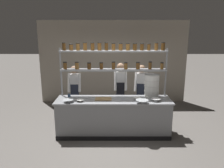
{
  "coord_description": "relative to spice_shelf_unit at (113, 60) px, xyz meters",
  "views": [
    {
      "loc": [
        -0.04,
        -5.14,
        2.56
      ],
      "look_at": [
        -0.04,
        0.2,
        1.26
      ],
      "focal_mm": 35.0,
      "sensor_mm": 36.0,
      "label": 1
    }
  ],
  "objects": [
    {
      "name": "serving_cup_front",
      "position": [
        0.81,
        -0.38,
        -0.87
      ],
      "size": [
        0.07,
        0.07,
        0.09
      ],
      "color": "silver",
      "rests_on": "prep_counter"
    },
    {
      "name": "prep_counter",
      "position": [
        0.01,
        -0.33,
        -1.38
      ],
      "size": [
        2.84,
        0.76,
        0.92
      ],
      "color": "gray",
      "rests_on": "ground_plane"
    },
    {
      "name": "chef_center",
      "position": [
        0.21,
        0.47,
        -0.85
      ],
      "size": [
        0.36,
        0.3,
        1.7
      ],
      "rotation": [
        0.0,
        0.0,
        0.01
      ],
      "color": "black",
      "rests_on": "ground_plane"
    },
    {
      "name": "prep_bowl_near_left",
      "position": [
        0.59,
        -0.36,
        -0.89
      ],
      "size": [
        0.2,
        0.2,
        0.06
      ],
      "color": "silver",
      "rests_on": "prep_counter"
    },
    {
      "name": "chef_left",
      "position": [
        -1.08,
        0.47,
        -0.91
      ],
      "size": [
        0.37,
        0.29,
        1.62
      ],
      "rotation": [
        0.0,
        0.0,
        0.05
      ],
      "color": "black",
      "rests_on": "ground_plane"
    },
    {
      "name": "prep_bowl_center_front",
      "position": [
        -0.79,
        -0.51,
        -0.89
      ],
      "size": [
        0.18,
        0.18,
        0.05
      ],
      "color": "silver",
      "rests_on": "prep_counter"
    },
    {
      "name": "spice_shelf_unit",
      "position": [
        0.0,
        0.0,
        0.0
      ],
      "size": [
        2.72,
        0.28,
        2.29
      ],
      "color": "#999BA0",
      "rests_on": "ground_plane"
    },
    {
      "name": "serving_cup_by_board",
      "position": [
        -1.12,
        -0.14,
        -0.88
      ],
      "size": [
        0.07,
        0.07,
        0.08
      ],
      "color": "#334C70",
      "rests_on": "prep_counter"
    },
    {
      "name": "prep_bowl_center_back",
      "position": [
        -1.06,
        -0.56,
        -0.89
      ],
      "size": [
        0.24,
        0.24,
        0.07
      ],
      "color": "#B2B7BC",
      "rests_on": "prep_counter"
    },
    {
      "name": "prep_bowl_near_right",
      "position": [
        1.03,
        -0.47,
        -0.89
      ],
      "size": [
        0.23,
        0.23,
        0.06
      ],
      "color": "white",
      "rests_on": "prep_counter"
    },
    {
      "name": "ground_plane",
      "position": [
        0.01,
        -0.33,
        -1.84
      ],
      "size": [
        40.0,
        40.0,
        0.0
      ],
      "primitive_type": "plane",
      "color": "slate"
    },
    {
      "name": "prep_bowl_far_left",
      "position": [
        0.67,
        -0.64,
        -0.88
      ],
      "size": [
        0.29,
        0.29,
        0.08
      ],
      "color": "#B2B7BC",
      "rests_on": "prep_counter"
    },
    {
      "name": "back_wall",
      "position": [
        0.01,
        2.31,
        -0.38
      ],
      "size": [
        5.24,
        0.12,
        2.92
      ],
      "primitive_type": "cube",
      "color": "#9E9384",
      "rests_on": "ground_plane"
    },
    {
      "name": "chef_right",
      "position": [
        0.79,
        0.48,
        -0.89
      ],
      "size": [
        0.4,
        0.33,
        1.65
      ],
      "rotation": [
        0.0,
        0.0,
        -0.23
      ],
      "color": "black",
      "rests_on": "ground_plane"
    },
    {
      "name": "container_stack",
      "position": [
        0.99,
        -0.05,
        -0.63
      ],
      "size": [
        0.39,
        0.39,
        0.57
      ],
      "color": "white",
      "rests_on": "prep_counter"
    },
    {
      "name": "cutting_board",
      "position": [
        -0.24,
        -0.33,
        -0.91
      ],
      "size": [
        0.4,
        0.26,
        0.02
      ],
      "color": "#A88456",
      "rests_on": "prep_counter"
    }
  ]
}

